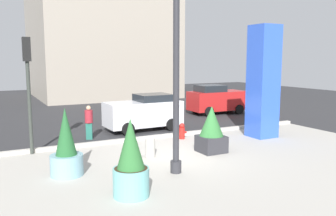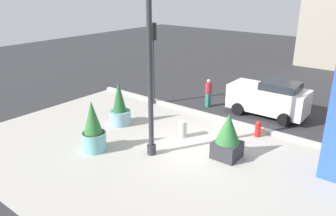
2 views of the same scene
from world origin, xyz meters
name	(u,v)px [view 1 (image 1 of 2)]	position (x,y,z in m)	size (l,w,h in m)	color
ground_plane	(138,136)	(0.00, 4.00, 0.00)	(60.00, 60.00, 0.00)	#2D2D30
plaza_pavement	(209,171)	(0.00, -2.00, 0.00)	(18.00, 10.00, 0.02)	#ADA89E
curb_strip	(146,138)	(0.00, 3.12, 0.08)	(18.00, 0.24, 0.16)	#B7B2A8
lamp_post	(176,67)	(-1.08, -1.70, 3.42)	(0.44, 0.44, 7.00)	#2D2D33
art_pillar_blue	(263,82)	(5.15, 1.17, 2.62)	(1.13, 1.13, 5.24)	blue
potted_plant_curbside	(131,163)	(-3.11, -2.90, 0.93)	(0.98, 0.98, 2.14)	#6BB2B2
potted_plant_mid_plaza	(66,149)	(-4.28, -0.34, 0.86)	(1.03, 1.03, 2.18)	#7AA8B7
potted_plant_by_pillar	(211,130)	(1.41, -0.09, 0.90)	(0.98, 0.98, 1.85)	#2D2D33
fire_hydrant	(182,131)	(1.54, 2.48, 0.37)	(0.36, 0.26, 0.75)	red
concrete_bollard	(150,148)	(-1.05, 0.36, 0.38)	(0.36, 0.36, 0.75)	#B2ADA3
traffic_light_corner	(28,76)	(-4.95, 2.92, 3.03)	(0.28, 0.42, 4.49)	#333833
car_passing_lane	(144,112)	(0.85, 5.22, 0.95)	(3.94, 1.99, 1.86)	silver
car_curb_east	(216,99)	(7.45, 8.12, 0.97)	(3.90, 2.00, 1.96)	red
pedestrian_by_curb	(89,121)	(-2.28, 4.42, 0.87)	(0.46, 0.46, 1.57)	#236656
highrise_across_street	(98,1)	(4.16, 23.88, 9.40)	(12.48, 12.86, 18.80)	#9E9384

